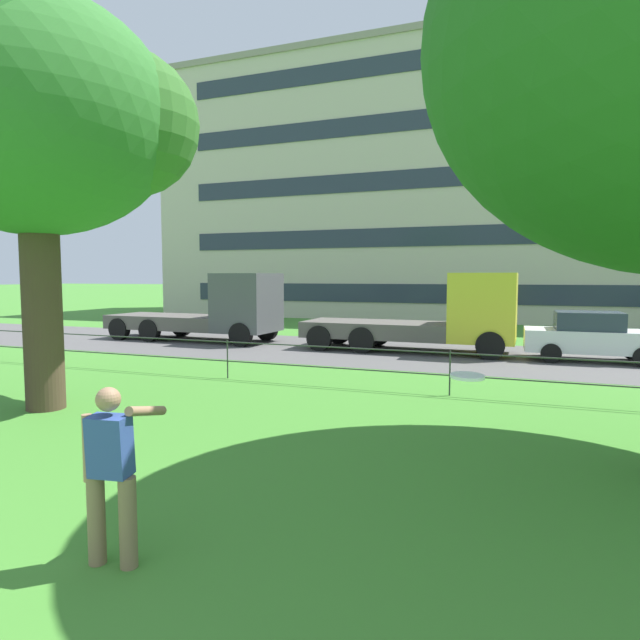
% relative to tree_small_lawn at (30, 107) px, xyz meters
% --- Properties ---
extents(street_strip, '(80.00, 7.00, 0.01)m').
position_rel_tree_small_lawn_xyz_m(street_strip, '(4.51, 10.43, -5.83)').
color(street_strip, '#565454').
rests_on(street_strip, ground).
extents(park_fence, '(39.56, 0.04, 1.00)m').
position_rel_tree_small_lawn_xyz_m(park_fence, '(4.51, 4.23, -5.16)').
color(park_fence, '#333833').
rests_on(park_fence, ground).
extents(tree_small_lawn, '(5.44, 5.58, 8.04)m').
position_rel_tree_small_lawn_xyz_m(tree_small_lawn, '(0.00, 0.00, 0.00)').
color(tree_small_lawn, '#4C3828').
rests_on(tree_small_lawn, ground).
extents(person_thrower, '(0.51, 0.80, 1.65)m').
position_rel_tree_small_lawn_xyz_m(person_thrower, '(5.44, -4.09, -4.95)').
color(person_thrower, '#846B4C').
rests_on(person_thrower, ground).
extents(frisbee, '(0.38, 0.38, 0.04)m').
position_rel_tree_small_lawn_xyz_m(frisbee, '(8.49, -3.48, -3.99)').
color(frisbee, white).
extents(flatbed_truck_far_left, '(7.34, 2.52, 2.75)m').
position_rel_tree_small_lawn_xyz_m(flatbed_truck_far_left, '(-2.93, 11.05, -4.62)').
color(flatbed_truck_far_left, '#4C4C51').
rests_on(flatbed_truck_far_left, ground).
extents(flatbed_truck_right, '(7.31, 2.44, 2.75)m').
position_rel_tree_small_lawn_xyz_m(flatbed_truck_right, '(6.02, 11.01, -4.62)').
color(flatbed_truck_right, yellow).
rests_on(flatbed_truck_right, ground).
extents(car_white_left, '(4.05, 1.91, 1.54)m').
position_rel_tree_small_lawn_xyz_m(car_white_left, '(10.77, 10.79, -5.06)').
color(car_white_left, silver).
rests_on(car_white_left, ground).
extents(apartment_building_background, '(38.87, 11.24, 16.74)m').
position_rel_tree_small_lawn_xyz_m(apartment_building_background, '(4.41, 28.95, 2.54)').
color(apartment_building_background, beige).
rests_on(apartment_building_background, ground).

